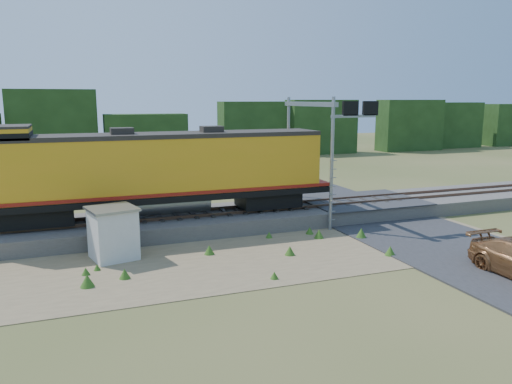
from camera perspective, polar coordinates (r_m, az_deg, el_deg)
name	(u,v)px	position (r m, az deg, el deg)	size (l,w,h in m)	color
ground	(301,253)	(23.02, 5.16, -7.00)	(140.00, 140.00, 0.00)	#475123
ballast	(255,216)	(28.24, -0.10, -2.80)	(70.00, 5.00, 0.80)	slate
rails	(255,208)	(28.14, -0.10, -1.85)	(70.00, 1.54, 0.16)	brown
dirt_shoulder	(256,255)	(22.70, 0.01, -7.17)	(26.00, 8.00, 0.03)	#8C7754
road	(417,233)	(27.24, 17.91, -4.51)	(7.00, 66.00, 0.86)	#38383A
tree_line_north	(158,133)	(58.67, -11.14, 6.60)	(130.00, 3.00, 6.50)	#1C3513
weed_clumps	(227,261)	(21.89, -3.33, -7.91)	(15.00, 6.20, 0.56)	#345F1B
locomotive	(155,170)	(26.32, -11.44, 2.46)	(18.51, 2.82, 4.78)	black
shed	(113,233)	(22.75, -16.02, -4.52)	(2.35, 2.35, 2.31)	silver
signal_gantry	(320,129)	(28.39, 7.29, 7.19)	(2.80, 6.20, 7.06)	gray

